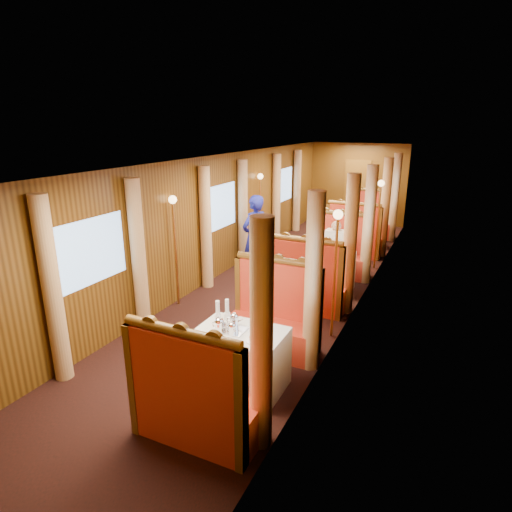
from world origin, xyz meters
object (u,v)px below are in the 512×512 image
Objects in this scene: table_near at (241,359)px; banquette_far_fwd at (354,238)px; teapot_right at (232,330)px; passenger at (335,244)px; teapot_left at (219,327)px; banquette_near_aft at (273,322)px; banquette_mid_fwd at (307,287)px; banquette_near_fwd at (194,403)px; table_far at (362,231)px; banquette_mid_aft at (338,255)px; tea_tray at (231,330)px; rose_vase_far at (363,210)px; rose_vase_mid at (327,244)px; steward at (254,237)px; banquette_far_aft at (370,222)px; table_mid at (324,272)px; fruit_plate at (255,340)px; teapot_back at (234,322)px.

table_near is 5.99m from banquette_far_fwd.
passenger reaches higher than teapot_right.
table_near is at bearing 37.90° from teapot_left.
banquette_near_aft is (0.00, 1.01, 0.05)m from table_near.
banquette_mid_fwd is 1.00× the size of banquette_far_fwd.
banquette_near_fwd is 7.35× the size of teapot_left.
banquette_near_aft is 5.99m from table_far.
table_far is at bearing 90.00° from banquette_mid_aft.
rose_vase_far is (0.08, 7.02, 0.17)m from tea_tray.
steward reaches higher than rose_vase_mid.
banquette_mid_fwd is at bearing 89.04° from teapot_left.
teapot_left is at bearing -93.84° from rose_vase_mid.
tea_tray is 0.13m from teapot_right.
steward is at bearing 134.35° from teapot_right.
table_far is at bearing 90.00° from banquette_far_fwd.
rose_vase_mid and rose_vase_far have the same top height.
teapot_left is 0.51× the size of rose_vase_far.
banquette_mid_fwd is (0.00, 2.49, 0.05)m from table_near.
tea_tray is (-0.11, -8.04, 0.33)m from banquette_far_aft.
banquette_near_fwd reaches higher than passenger.
banquette_near_fwd reaches higher than teapot_left.
banquette_far_aft is (0.00, 1.01, 0.05)m from table_far.
table_near is 0.61× the size of steward.
banquette_mid_fwd is at bearing -90.00° from table_mid.
steward is (-1.53, -0.90, 0.44)m from banquette_mid_aft.
banquette_near_aft is 0.78× the size of steward.
banquette_mid_fwd reaches higher than rose_vase_mid.
fruit_plate is at bearing 44.70° from steward.
table_mid is 1.61m from steward.
table_near is at bearing -90.00° from banquette_far_aft.
banquette_far_aft is (0.00, 3.50, 0.00)m from banquette_mid_aft.
passenger is at bearing 93.46° from fruit_plate.
banquette_far_fwd reaches higher than tea_tray.
rose_vase_far is at bearing 91.74° from banquette_far_fwd.
teapot_left is 1.21× the size of teapot_right.
tea_tray is (-0.11, -1.04, 0.33)m from banquette_near_aft.
banquette_mid_aft reaches higher than rose_vase_mid.
banquette_far_fwd is 2.03m from banquette_far_aft.
banquette_near_fwd is 1.00× the size of banquette_near_aft.
banquette_far_aft is 3.72× the size of rose_vase_mid.
banquette_near_fwd is 4.51m from rose_vase_mid.
banquette_far_fwd is at bearing 90.00° from table_near.
teapot_right is (-0.04, -4.64, 0.39)m from banquette_mid_aft.
banquette_mid_fwd is at bearing 90.00° from banquette_near_aft.
banquette_far_fwd is 7.35× the size of teapot_left.
banquette_far_aft is 4.57m from rose_vase_mid.
steward is (-1.53, 2.60, 0.44)m from banquette_near_aft.
table_far is (0.00, 5.99, -0.05)m from banquette_near_aft.
rose_vase_far is (0.08, 6.93, 0.11)m from teapot_back.
teapot_right is at bearing -91.30° from rose_vase_mid.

